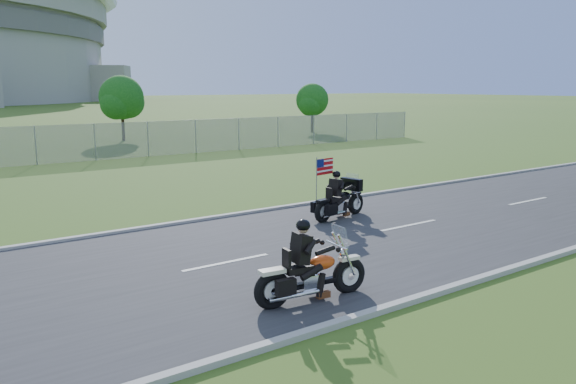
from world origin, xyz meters
TOP-DOWN VIEW (x-y plane):
  - ground at (0.00, 0.00)m, footprint 420.00×420.00m
  - road at (0.00, 0.00)m, footprint 120.00×8.00m
  - curb_north at (0.00, 4.05)m, footprint 120.00×0.18m
  - curb_south at (0.00, -4.05)m, footprint 120.00×0.18m
  - tree_fence_near at (6.04, 30.04)m, footprint 3.52×3.28m
  - tree_fence_far at (22.04, 28.03)m, footprint 3.08×2.87m
  - motorcycle_lead at (-1.81, -2.90)m, footprint 2.42×0.74m
  - motorcycle_follow at (2.99, 1.91)m, footprint 2.24×0.89m

SIDE VIEW (x-z plane):
  - ground at x=0.00m, z-range 0.00..0.00m
  - road at x=0.00m, z-range 0.00..0.04m
  - curb_north at x=0.00m, z-range -0.01..0.11m
  - curb_south at x=0.00m, z-range -0.01..0.11m
  - motorcycle_lead at x=-1.81m, z-range -0.30..1.33m
  - motorcycle_follow at x=2.99m, z-range -0.42..1.46m
  - tree_fence_far at x=22.04m, z-range 0.54..4.74m
  - tree_fence_near at x=6.04m, z-range 0.60..5.35m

